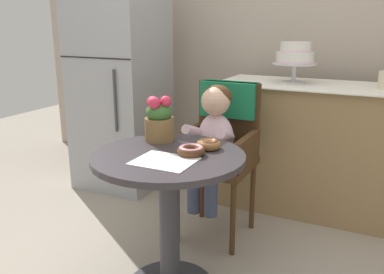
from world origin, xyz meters
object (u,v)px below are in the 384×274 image
Objects in this scene: donut_mid at (209,144)px; cafe_table at (169,196)px; wicker_chair at (223,134)px; flower_vase at (159,119)px; tiered_cake_stand at (295,56)px; seated_child at (213,134)px; donut_front at (191,150)px; refrigerator at (120,82)px.

cafe_table is at bearing -131.29° from donut_mid.
flower_vase reaches higher than wicker_chair.
cafe_table is 0.72m from wicker_chair.
wicker_chair is 3.18× the size of tiered_cake_stand.
seated_child is at bearing 110.02° from donut_mid.
flower_vase is (-0.29, 0.02, 0.09)m from donut_mid.
cafe_table is at bearing -95.28° from wicker_chair.
tiered_cake_stand is (0.29, 0.74, 0.41)m from seated_child.
donut_mid is at bearing -69.98° from seated_child.
donut_front is at bearing 16.48° from cafe_table.
donut_front is at bearing -29.93° from flower_vase.
donut_front is 0.08× the size of refrigerator.
refrigerator is at bearing -171.42° from tiered_cake_stand.
refrigerator is at bearing 153.57° from wicker_chair.
cafe_table is at bearing -89.06° from seated_child.
cafe_table is 6.07× the size of donut_mid.
wicker_chair reaches higher than donut_front.
tiered_cake_stand is at bearing 69.00° from seated_child.
donut_front is 0.55× the size of flower_vase.
cafe_table is 0.42× the size of refrigerator.
donut_mid is at bearing -96.94° from tiered_cake_stand.
refrigerator is at bearing 133.67° from cafe_table.
tiered_cake_stand is at bearing 83.06° from donut_mid.
donut_front is 1.58m from refrigerator.
wicker_chair is 4.03× the size of flower_vase.
donut_mid is (0.15, -0.56, 0.10)m from wicker_chair.
seated_child is 0.43m from donut_mid.
cafe_table is 0.99× the size of seated_child.
flower_vase is at bearing -110.75° from tiered_cake_stand.
seated_child is 2.42× the size of tiered_cake_stand.
flower_vase reaches higher than cafe_table.
donut_front is (0.11, -0.53, 0.07)m from seated_child.
wicker_chair is at bearing -115.90° from tiered_cake_stand.
wicker_chair is 8.04× the size of donut_mid.
wicker_chair is (-0.01, 0.71, 0.13)m from cafe_table.
wicker_chair is 0.56× the size of refrigerator.
refrigerator reaches higher than wicker_chair.
flower_vase is at bearing 130.33° from cafe_table.
wicker_chair is 7.34× the size of donut_front.
refrigerator reaches higher than tiered_cake_stand.
cafe_table is 3.04× the size of flower_vase.
donut_mid is at bearing -4.04° from flower_vase.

